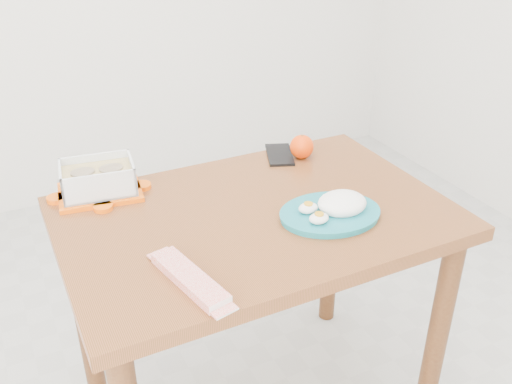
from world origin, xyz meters
name	(u,v)px	position (x,y,z in m)	size (l,w,h in m)	color
dining_table	(256,249)	(0.04, 0.03, 0.63)	(1.03, 0.69, 0.75)	brown
food_container	(98,179)	(-0.31, 0.31, 0.80)	(0.24, 0.20, 0.10)	#FA5D07
orange_fruit	(302,147)	(0.32, 0.27, 0.79)	(0.08, 0.08, 0.08)	#FF4C05
rice_plate	(334,208)	(0.22, -0.08, 0.77)	(0.30, 0.30, 0.07)	#17737F
candy_bar	(190,278)	(-0.22, -0.18, 0.76)	(0.24, 0.06, 0.02)	red
smartphone	(280,155)	(0.27, 0.31, 0.75)	(0.08, 0.16, 0.01)	black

